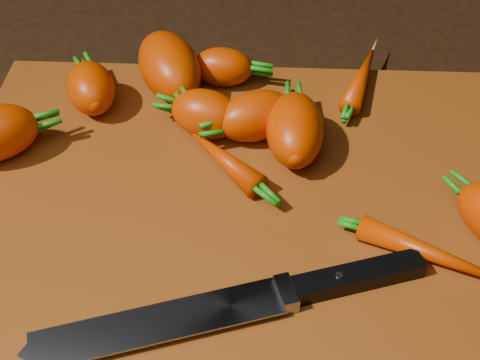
{
  "coord_description": "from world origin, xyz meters",
  "views": [
    {
      "loc": [
        0.02,
        -0.39,
        0.42
      ],
      "look_at": [
        0.0,
        0.01,
        0.03
      ],
      "focal_mm": 50.0,
      "sensor_mm": 36.0,
      "label": 1
    }
  ],
  "objects": [
    {
      "name": "ground",
      "position": [
        0.0,
        0.0,
        -0.01
      ],
      "size": [
        2.0,
        2.0,
        0.01
      ],
      "primitive_type": "cube",
      "color": "black"
    },
    {
      "name": "cutting_board",
      "position": [
        0.0,
        0.0,
        0.01
      ],
      "size": [
        0.5,
        0.4,
        0.01
      ],
      "primitive_type": "cube",
      "color": "#7A380D",
      "rests_on": "ground"
    },
    {
      "name": "carrot_1",
      "position": [
        -0.03,
        0.09,
        0.03
      ],
      "size": [
        0.08,
        0.06,
        0.05
      ],
      "primitive_type": "ellipsoid",
      "rotation": [
        0.0,
        0.0,
        2.82
      ],
      "color": "#C13200",
      "rests_on": "cutting_board"
    },
    {
      "name": "carrot_2",
      "position": [
        -0.08,
        0.16,
        0.04
      ],
      "size": [
        0.09,
        0.11,
        0.06
      ],
      "primitive_type": "ellipsoid",
      "rotation": [
        0.0,
        0.0,
        -1.15
      ],
      "color": "#C13200",
      "rests_on": "cutting_board"
    },
    {
      "name": "carrot_3",
      "position": [
        0.05,
        0.07,
        0.04
      ],
      "size": [
        0.05,
        0.09,
        0.05
      ],
      "primitive_type": "ellipsoid",
      "rotation": [
        0.0,
        0.0,
        1.58
      ],
      "color": "#C13200",
      "rests_on": "cutting_board"
    },
    {
      "name": "carrot_4",
      "position": [
        0.01,
        0.09,
        0.04
      ],
      "size": [
        0.09,
        0.07,
        0.05
      ],
      "primitive_type": "ellipsoid",
      "rotation": [
        0.0,
        0.0,
        3.58
      ],
      "color": "#C13200",
      "rests_on": "cutting_board"
    },
    {
      "name": "carrot_5",
      "position": [
        -0.02,
        0.17,
        0.03
      ],
      "size": [
        0.06,
        0.04,
        0.04
      ],
      "primitive_type": "ellipsoid",
      "rotation": [
        0.0,
        0.0,
        -0.07
      ],
      "color": "#C13200",
      "rests_on": "cutting_board"
    },
    {
      "name": "carrot_7",
      "position": [
        0.12,
        0.17,
        0.02
      ],
      "size": [
        0.05,
        0.11,
        0.02
      ],
      "primitive_type": "ellipsoid",
      "rotation": [
        0.0,
        0.0,
        1.26
      ],
      "color": "#C13200",
      "rests_on": "cutting_board"
    },
    {
      "name": "carrot_8",
      "position": [
        0.15,
        -0.06,
        0.02
      ],
      "size": [
        0.12,
        0.07,
        0.02
      ],
      "primitive_type": "ellipsoid",
      "rotation": [
        0.0,
        0.0,
        -0.45
      ],
      "color": "#C13200",
      "rests_on": "cutting_board"
    },
    {
      "name": "carrot_9",
      "position": [
        -0.02,
        0.04,
        0.02
      ],
      "size": [
        0.08,
        0.08,
        0.02
      ],
      "primitive_type": "ellipsoid",
      "rotation": [
        0.0,
        0.0,
        2.31
      ],
      "color": "#C13200",
      "rests_on": "cutting_board"
    },
    {
      "name": "carrot_10",
      "position": [
        -0.15,
        0.13,
        0.03
      ],
      "size": [
        0.07,
        0.08,
        0.05
      ],
      "primitive_type": "ellipsoid",
      "rotation": [
        0.0,
        0.0,
        1.93
      ],
      "color": "#C13200",
      "rests_on": "cutting_board"
    },
    {
      "name": "knife",
      "position": [
        -0.03,
        -0.12,
        0.02
      ],
      "size": [
        0.29,
        0.11,
        0.02
      ],
      "rotation": [
        0.0,
        0.0,
        0.32
      ],
      "color": "gray",
      "rests_on": "cutting_board"
    }
  ]
}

